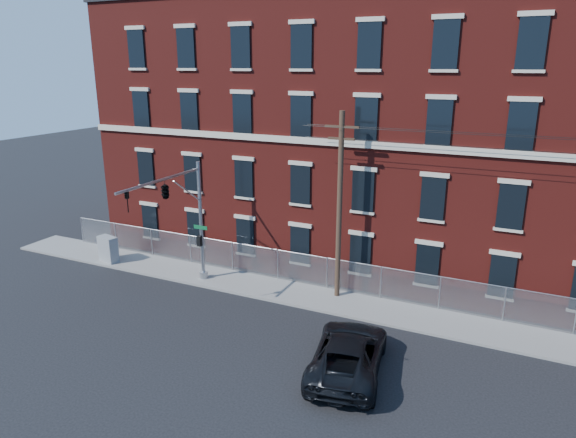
# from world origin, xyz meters

# --- Properties ---
(ground) EXTENTS (140.00, 140.00, 0.00)m
(ground) POSITION_xyz_m (0.00, 0.00, 0.00)
(ground) COLOR black
(ground) RESTS_ON ground
(sidewalk) EXTENTS (65.00, 3.00, 0.12)m
(sidewalk) POSITION_xyz_m (12.00, 5.00, 0.06)
(sidewalk) COLOR gray
(sidewalk) RESTS_ON ground
(mill_building) EXTENTS (55.30, 14.32, 16.30)m
(mill_building) POSITION_xyz_m (12.00, 13.93, 8.15)
(mill_building) COLOR maroon
(mill_building) RESTS_ON ground
(chain_link_fence) EXTENTS (59.06, 0.06, 1.85)m
(chain_link_fence) POSITION_xyz_m (12.00, 6.30, 1.06)
(chain_link_fence) COLOR #A5A8AD
(chain_link_fence) RESTS_ON ground
(traffic_signal_mast) EXTENTS (0.90, 6.75, 7.00)m
(traffic_signal_mast) POSITION_xyz_m (-6.00, 2.18, 5.39)
(traffic_signal_mast) COLOR #9EA0A5
(traffic_signal_mast) RESTS_ON ground
(utility_pole_near) EXTENTS (1.80, 0.28, 10.00)m
(utility_pole_near) POSITION_xyz_m (2.00, 5.60, 5.34)
(utility_pole_near) COLOR #442F22
(utility_pole_near) RESTS_ON ground
(pickup_truck) EXTENTS (3.77, 6.42, 1.68)m
(pickup_truck) POSITION_xyz_m (4.87, -0.94, 0.84)
(pickup_truck) COLOR black
(pickup_truck) RESTS_ON ground
(utility_cabinet) EXTENTS (1.43, 0.92, 1.65)m
(utility_cabinet) POSITION_xyz_m (-13.07, 4.20, 0.95)
(utility_cabinet) COLOR gray
(utility_cabinet) RESTS_ON sidewalk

